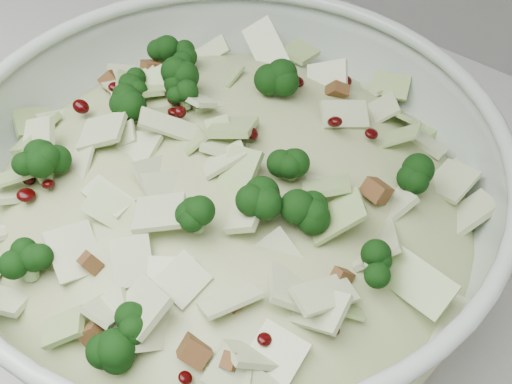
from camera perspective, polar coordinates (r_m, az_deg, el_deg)
mixing_bowl at (r=0.50m, az=-2.19°, el=-2.03°), size 0.43×0.43×0.15m
salad at (r=0.48m, az=-2.27°, el=-0.19°), size 0.36×0.36×0.15m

